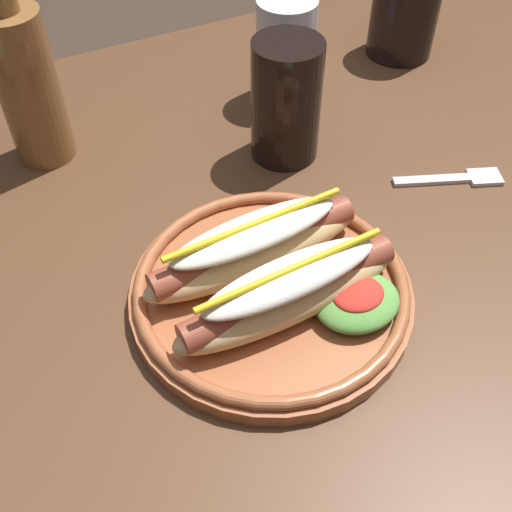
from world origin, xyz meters
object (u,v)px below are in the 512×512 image
water_cup (285,50)px  glass_bottle (25,78)px  fork (457,179)px  hot_dog_plate (275,282)px  extra_cup (286,101)px  soda_cup (404,17)px

water_cup → glass_bottle: glass_bottle is taller
fork → glass_bottle: (-0.39, 0.25, 0.10)m
water_cup → hot_dog_plate: bearing=-120.3°
extra_cup → hot_dog_plate: bearing=-121.1°
hot_dog_plate → water_cup: bearing=59.7°
glass_bottle → extra_cup: bearing=-26.5°
hot_dog_plate → extra_cup: 0.22m
hot_dog_plate → extra_cup: size_ratio=1.88×
hot_dog_plate → water_cup: size_ratio=2.05×
water_cup → fork: bearing=-69.4°
soda_cup → glass_bottle: glass_bottle is taller
fork → water_cup: bearing=132.8°
extra_cup → glass_bottle: bearing=153.5°
hot_dog_plate → extra_cup: extra_cup is taller
hot_dog_plate → water_cup: 0.34m
hot_dog_plate → soda_cup: (0.36, 0.31, 0.03)m
soda_cup → extra_cup: extra_cup is taller
soda_cup → water_cup: size_ratio=0.83×
fork → extra_cup: bearing=160.0°
water_cup → glass_bottle: bearing=176.5°
water_cup → extra_cup: extra_cup is taller
hot_dog_plate → fork: 0.27m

